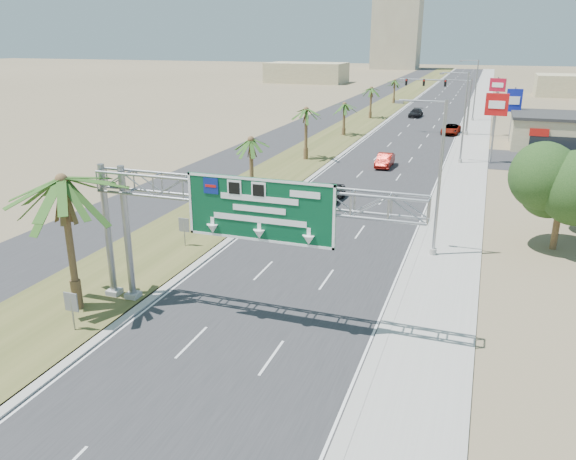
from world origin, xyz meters
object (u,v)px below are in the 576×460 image
(palm_near, at_px, (61,181))
(car_left_lane, at_px, (332,193))
(pole_sign_red_near, at_px, (496,108))
(car_far, at_px, (416,113))
(car_mid_lane, at_px, (385,160))
(car_right_lane, at_px, (451,129))
(sign_gantry, at_px, (232,203))
(signal_mast, at_px, (454,101))
(pole_sign_blue, at_px, (514,102))
(pole_sign_red_far, at_px, (497,90))

(palm_near, relative_size, car_left_lane, 1.97)
(car_left_lane, distance_m, pole_sign_red_near, 25.06)
(car_left_lane, height_order, pole_sign_red_near, pole_sign_red_near)
(car_far, bearing_deg, car_left_lane, -86.29)
(car_mid_lane, xyz_separation_m, pole_sign_red_near, (10.90, 5.84, 5.41))
(pole_sign_red_near, bearing_deg, car_right_lane, 106.44)
(pole_sign_red_near, bearing_deg, sign_gantry, -105.23)
(palm_near, xyz_separation_m, signal_mast, (14.37, 63.97, -2.08))
(car_far, bearing_deg, pole_sign_blue, -50.17)
(car_left_lane, distance_m, car_mid_lane, 15.12)
(pole_sign_red_near, xyz_separation_m, pole_sign_red_far, (0.05, 19.69, 0.38))
(sign_gantry, relative_size, pole_sign_red_far, 2.03)
(pole_sign_red_near, bearing_deg, palm_near, -113.80)
(car_left_lane, relative_size, car_mid_lane, 0.95)
(car_left_lane, xyz_separation_m, pole_sign_blue, (15.14, 36.60, 4.54))
(pole_sign_blue, bearing_deg, car_right_lane, 156.48)
(palm_near, xyz_separation_m, pole_sign_blue, (22.20, 60.89, -1.67))
(signal_mast, bearing_deg, pole_sign_red_far, 8.53)
(pole_sign_red_far, bearing_deg, sign_gantry, -100.64)
(car_left_lane, height_order, car_mid_lane, car_mid_lane)
(pole_sign_red_near, bearing_deg, car_far, 109.49)
(sign_gantry, height_order, car_left_lane, sign_gantry)
(palm_near, distance_m, signal_mast, 65.60)
(palm_near, relative_size, car_far, 1.71)
(pole_sign_blue, bearing_deg, palm_near, -110.03)
(palm_near, height_order, pole_sign_blue, palm_near)
(car_mid_lane, height_order, pole_sign_blue, pole_sign_blue)
(palm_near, relative_size, car_mid_lane, 1.86)
(palm_near, bearing_deg, pole_sign_red_far, 72.89)
(palm_near, distance_m, car_left_lane, 26.05)
(pole_sign_blue, bearing_deg, sign_gantry, -103.41)
(palm_near, height_order, pole_sign_red_far, palm_near)
(car_right_lane, xyz_separation_m, pole_sign_red_far, (5.73, 0.45, 5.80))
(palm_near, xyz_separation_m, pole_sign_red_far, (19.95, 64.81, -0.41))
(signal_mast, relative_size, car_far, 2.10)
(signal_mast, xyz_separation_m, car_right_lane, (-0.15, 0.39, -4.13))
(signal_mast, relative_size, car_right_lane, 1.97)
(pole_sign_red_far, bearing_deg, palm_near, -107.11)
(car_left_lane, height_order, pole_sign_blue, pole_sign_blue)
(signal_mast, xyz_separation_m, pole_sign_blue, (7.83, -3.08, 0.41))
(car_right_lane, distance_m, car_far, 18.80)
(car_right_lane, bearing_deg, pole_sign_red_near, -69.86)
(signal_mast, height_order, car_mid_lane, signal_mast)
(sign_gantry, relative_size, car_left_lane, 3.95)
(sign_gantry, bearing_deg, car_right_lane, 84.43)
(sign_gantry, distance_m, car_far, 79.96)
(sign_gantry, distance_m, car_left_lane, 23.02)
(sign_gantry, relative_size, pole_sign_red_near, 2.11)
(signal_mast, bearing_deg, sign_gantry, -95.74)
(sign_gantry, distance_m, pole_sign_red_far, 63.98)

